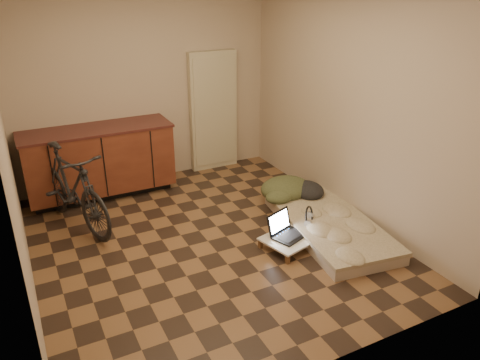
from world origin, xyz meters
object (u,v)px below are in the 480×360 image
laptop (286,231)px  bicycle (71,184)px  futon (329,225)px  lap_desk (295,236)px

laptop → bicycle: bearing=122.5°
bicycle → futon: 2.91m
bicycle → laptop: size_ratio=3.70×
bicycle → laptop: bearing=-55.6°
bicycle → futon: bicycle is taller
bicycle → futon: (2.50, -1.41, -0.44)m
futon → lap_desk: (-0.50, -0.07, 0.02)m
laptop → futon: bearing=-17.6°
futon → laptop: 0.59m
lap_desk → laptop: (-0.09, 0.04, 0.06)m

